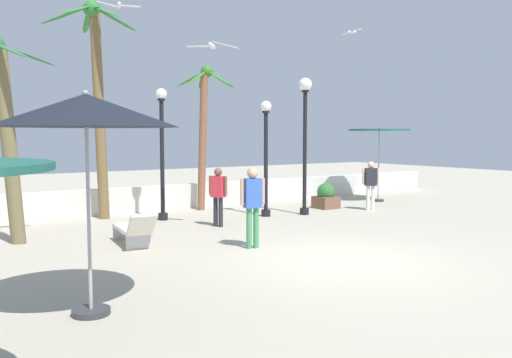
{
  "coord_description": "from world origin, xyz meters",
  "views": [
    {
      "loc": [
        -7.17,
        -7.54,
        2.44
      ],
      "look_at": [
        0.0,
        3.02,
        1.4
      ],
      "focal_mm": 37.75,
      "sensor_mm": 36.0,
      "label": 1
    }
  ],
  "objects_px": {
    "lamp_post_2": "(266,149)",
    "planter": "(326,197)",
    "lamp_post_0": "(305,126)",
    "seagull_1": "(119,6)",
    "lamp_post_3": "(162,145)",
    "guest_0": "(371,181)",
    "seagull_0": "(352,32)",
    "lounge_chair_1": "(134,229)",
    "guest_1": "(218,191)",
    "palm_tree_2": "(204,121)",
    "guest_2": "(253,199)",
    "patio_umbrella_2": "(379,134)",
    "seagull_2": "(213,46)",
    "palm_tree_0": "(4,115)",
    "patio_umbrella_1": "(86,112)",
    "palm_tree_3": "(97,88)"
  },
  "relations": [
    {
      "from": "lamp_post_3",
      "to": "guest_0",
      "type": "height_order",
      "value": "lamp_post_3"
    },
    {
      "from": "guest_0",
      "to": "guest_2",
      "type": "distance_m",
      "value": 7.05
    },
    {
      "from": "lamp_post_0",
      "to": "palm_tree_0",
      "type": "bearing_deg",
      "value": 178.65
    },
    {
      "from": "lamp_post_3",
      "to": "guest_1",
      "type": "bearing_deg",
      "value": -68.19
    },
    {
      "from": "palm_tree_2",
      "to": "lounge_chair_1",
      "type": "relative_size",
      "value": 2.42
    },
    {
      "from": "lamp_post_3",
      "to": "guest_0",
      "type": "relative_size",
      "value": 2.37
    },
    {
      "from": "seagull_0",
      "to": "planter",
      "type": "relative_size",
      "value": 1.57
    },
    {
      "from": "palm_tree_3",
      "to": "planter",
      "type": "bearing_deg",
      "value": -15.65
    },
    {
      "from": "seagull_1",
      "to": "patio_umbrella_1",
      "type": "bearing_deg",
      "value": -113.25
    },
    {
      "from": "seagull_0",
      "to": "seagull_2",
      "type": "distance_m",
      "value": 9.27
    },
    {
      "from": "planter",
      "to": "patio_umbrella_1",
      "type": "bearing_deg",
      "value": -147.39
    },
    {
      "from": "lamp_post_0",
      "to": "lamp_post_2",
      "type": "relative_size",
      "value": 1.21
    },
    {
      "from": "palm_tree_0",
      "to": "guest_0",
      "type": "distance_m",
      "value": 10.97
    },
    {
      "from": "seagull_1",
      "to": "lamp_post_0",
      "type": "bearing_deg",
      "value": -21.72
    },
    {
      "from": "guest_0",
      "to": "seagull_1",
      "type": "distance_m",
      "value": 9.35
    },
    {
      "from": "seagull_1",
      "to": "palm_tree_0",
      "type": "bearing_deg",
      "value": -151.4
    },
    {
      "from": "lounge_chair_1",
      "to": "guest_2",
      "type": "bearing_deg",
      "value": -39.3
    },
    {
      "from": "lounge_chair_1",
      "to": "seagull_1",
      "type": "xyz_separation_m",
      "value": [
        1.07,
        3.58,
        5.65
      ]
    },
    {
      "from": "lamp_post_2",
      "to": "guest_0",
      "type": "height_order",
      "value": "lamp_post_2"
    },
    {
      "from": "guest_0",
      "to": "planter",
      "type": "distance_m",
      "value": 1.57
    },
    {
      "from": "guest_0",
      "to": "lamp_post_0",
      "type": "bearing_deg",
      "value": 169.15
    },
    {
      "from": "seagull_1",
      "to": "planter",
      "type": "distance_m",
      "value": 8.75
    },
    {
      "from": "guest_0",
      "to": "seagull_1",
      "type": "relative_size",
      "value": 1.35
    },
    {
      "from": "patio_umbrella_1",
      "to": "seagull_0",
      "type": "relative_size",
      "value": 2.28
    },
    {
      "from": "lounge_chair_1",
      "to": "seagull_2",
      "type": "distance_m",
      "value": 4.81
    },
    {
      "from": "patio_umbrella_2",
      "to": "seagull_2",
      "type": "bearing_deg",
      "value": -165.02
    },
    {
      "from": "lounge_chair_1",
      "to": "planter",
      "type": "xyz_separation_m",
      "value": [
        7.62,
        2.26,
        -0.0
      ]
    },
    {
      "from": "lounge_chair_1",
      "to": "guest_2",
      "type": "relative_size",
      "value": 1.11
    },
    {
      "from": "patio_umbrella_1",
      "to": "lounge_chair_1",
      "type": "bearing_deg",
      "value": 61.34
    },
    {
      "from": "lamp_post_3",
      "to": "guest_1",
      "type": "xyz_separation_m",
      "value": [
        0.75,
        -1.88,
        -1.21
      ]
    },
    {
      "from": "guest_0",
      "to": "planter",
      "type": "bearing_deg",
      "value": 127.55
    },
    {
      "from": "guest_1",
      "to": "lamp_post_3",
      "type": "bearing_deg",
      "value": 111.81
    },
    {
      "from": "palm_tree_0",
      "to": "guest_1",
      "type": "relative_size",
      "value": 2.96
    },
    {
      "from": "patio_umbrella_2",
      "to": "lamp_post_0",
      "type": "distance_m",
      "value": 4.51
    },
    {
      "from": "lounge_chair_1",
      "to": "seagull_0",
      "type": "bearing_deg",
      "value": 21.52
    },
    {
      "from": "patio_umbrella_2",
      "to": "seagull_2",
      "type": "distance_m",
      "value": 8.8
    },
    {
      "from": "palm_tree_2",
      "to": "guest_1",
      "type": "bearing_deg",
      "value": -112.56
    },
    {
      "from": "patio_umbrella_2",
      "to": "lamp_post_3",
      "type": "relative_size",
      "value": 0.73
    },
    {
      "from": "lounge_chair_1",
      "to": "patio_umbrella_2",
      "type": "bearing_deg",
      "value": 13.98
    },
    {
      "from": "guest_1",
      "to": "guest_2",
      "type": "height_order",
      "value": "guest_2"
    },
    {
      "from": "palm_tree_0",
      "to": "planter",
      "type": "distance_m",
      "value": 10.21
    },
    {
      "from": "seagull_0",
      "to": "planter",
      "type": "height_order",
      "value": "seagull_0"
    },
    {
      "from": "palm_tree_2",
      "to": "guest_2",
      "type": "bearing_deg",
      "value": -109.27
    },
    {
      "from": "lamp_post_0",
      "to": "seagull_1",
      "type": "distance_m",
      "value": 6.37
    },
    {
      "from": "lamp_post_2",
      "to": "lamp_post_0",
      "type": "bearing_deg",
      "value": -17.47
    },
    {
      "from": "lamp_post_3",
      "to": "seagull_2",
      "type": "bearing_deg",
      "value": -85.92
    },
    {
      "from": "palm_tree_0",
      "to": "lamp_post_0",
      "type": "relative_size",
      "value": 1.11
    },
    {
      "from": "palm_tree_3",
      "to": "lamp_post_3",
      "type": "relative_size",
      "value": 1.65
    },
    {
      "from": "palm_tree_0",
      "to": "palm_tree_2",
      "type": "xyz_separation_m",
      "value": [
        6.38,
        2.53,
        0.04
      ]
    },
    {
      "from": "lamp_post_2",
      "to": "planter",
      "type": "distance_m",
      "value": 3.17
    }
  ]
}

